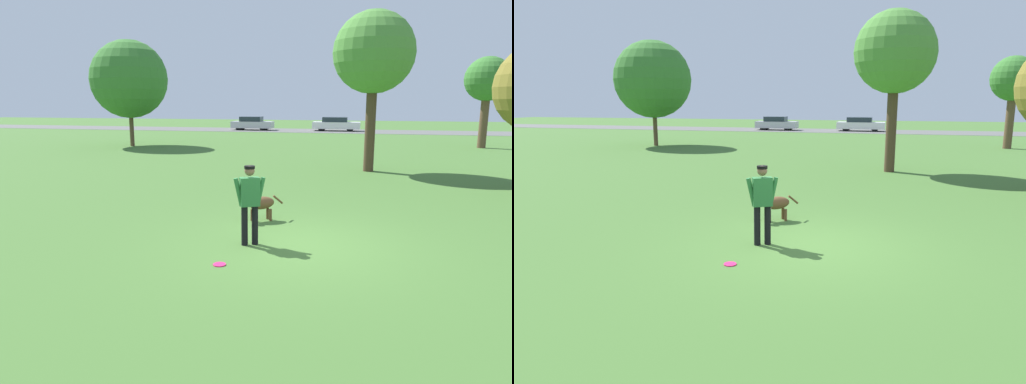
# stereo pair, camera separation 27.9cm
# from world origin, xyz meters

# --- Properties ---
(ground_plane) EXTENTS (120.00, 120.00, 0.00)m
(ground_plane) POSITION_xyz_m (0.00, 0.00, 0.00)
(ground_plane) COLOR #426B2D
(far_road_strip) EXTENTS (120.00, 6.00, 0.01)m
(far_road_strip) POSITION_xyz_m (0.00, 35.58, 0.01)
(far_road_strip) COLOR #5B5B59
(far_road_strip) RESTS_ON ground_plane
(person) EXTENTS (0.62, 0.37, 1.62)m
(person) POSITION_xyz_m (-0.93, -0.16, 0.95)
(person) COLOR black
(person) RESTS_ON ground_plane
(dog) EXTENTS (0.95, 0.75, 0.63)m
(dog) POSITION_xyz_m (-1.15, 1.70, 0.43)
(dog) COLOR brown
(dog) RESTS_ON ground_plane
(frisbee) EXTENTS (0.23, 0.23, 0.02)m
(frisbee) POSITION_xyz_m (-1.18, -1.41, 0.01)
(frisbee) COLOR #E52366
(frisbee) RESTS_ON ground_plane
(tree_far_right) EXTENTS (2.64, 2.64, 5.47)m
(tree_far_right) POSITION_xyz_m (8.39, 21.79, 4.05)
(tree_far_right) COLOR brown
(tree_far_right) RESTS_ON ground_plane
(tree_far_left) EXTENTS (4.81, 4.81, 6.58)m
(tree_far_left) POSITION_xyz_m (-13.18, 18.03, 4.17)
(tree_far_left) COLOR brown
(tree_far_left) RESTS_ON ground_plane
(tree_mid_center) EXTENTS (3.22, 3.22, 6.35)m
(tree_mid_center) POSITION_xyz_m (1.50, 10.50, 4.68)
(tree_mid_center) COLOR #4C3826
(tree_mid_center) RESTS_ON ground_plane
(parked_car_silver) EXTENTS (4.08, 1.78, 1.32)m
(parked_car_silver) POSITION_xyz_m (-9.44, 35.45, 0.65)
(parked_car_silver) COLOR #B7B7BC
(parked_car_silver) RESTS_ON ground_plane
(parked_car_white) EXTENTS (4.49, 1.81, 1.32)m
(parked_car_white) POSITION_xyz_m (-1.29, 35.91, 0.66)
(parked_car_white) COLOR white
(parked_car_white) RESTS_ON ground_plane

